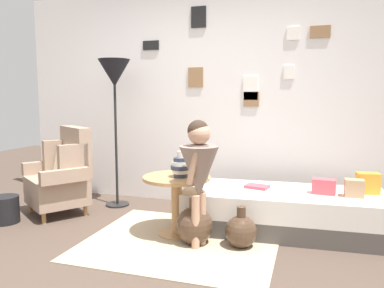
{
  "coord_description": "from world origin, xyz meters",
  "views": [
    {
      "loc": [
        1.24,
        -2.5,
        1.29
      ],
      "look_at": [
        0.15,
        0.95,
        0.85
      ],
      "focal_mm": 35.23,
      "sensor_mm": 36.0,
      "label": 1
    }
  ],
  "objects_px": {
    "side_table": "(177,192)",
    "person_child": "(199,167)",
    "vase_striped": "(181,167)",
    "demijohn_far": "(241,231)",
    "magazine_basket": "(5,210)",
    "armchair": "(63,175)",
    "daybed": "(282,211)",
    "demijohn_near": "(194,225)",
    "book_on_daybed": "(257,187)",
    "floor_lamp": "(115,80)"
  },
  "relations": [
    {
      "from": "vase_striped",
      "to": "demijohn_near",
      "type": "relative_size",
      "value": 0.58
    },
    {
      "from": "daybed",
      "to": "book_on_daybed",
      "type": "xyz_separation_m",
      "value": [
        -0.25,
        0.04,
        0.22
      ]
    },
    {
      "from": "armchair",
      "to": "vase_striped",
      "type": "bearing_deg",
      "value": -10.74
    },
    {
      "from": "person_child",
      "to": "demijohn_near",
      "type": "height_order",
      "value": "person_child"
    },
    {
      "from": "vase_striped",
      "to": "person_child",
      "type": "xyz_separation_m",
      "value": [
        0.24,
        -0.21,
        0.04
      ]
    },
    {
      "from": "daybed",
      "to": "floor_lamp",
      "type": "xyz_separation_m",
      "value": [
        -1.97,
        0.31,
        1.31
      ]
    },
    {
      "from": "vase_striped",
      "to": "demijohn_near",
      "type": "bearing_deg",
      "value": -39.1
    },
    {
      "from": "demijohn_near",
      "to": "floor_lamp",
      "type": "bearing_deg",
      "value": 144.73
    },
    {
      "from": "person_child",
      "to": "demijohn_far",
      "type": "relative_size",
      "value": 3.04
    },
    {
      "from": "floor_lamp",
      "to": "demijohn_near",
      "type": "relative_size",
      "value": 4.17
    },
    {
      "from": "armchair",
      "to": "daybed",
      "type": "xyz_separation_m",
      "value": [
        2.4,
        0.15,
        -0.24
      ]
    },
    {
      "from": "side_table",
      "to": "magazine_basket",
      "type": "bearing_deg",
      "value": -173.53
    },
    {
      "from": "armchair",
      "to": "person_child",
      "type": "distance_m",
      "value": 1.83
    },
    {
      "from": "armchair",
      "to": "magazine_basket",
      "type": "distance_m",
      "value": 0.67
    },
    {
      "from": "vase_striped",
      "to": "magazine_basket",
      "type": "distance_m",
      "value": 1.95
    },
    {
      "from": "daybed",
      "to": "floor_lamp",
      "type": "relative_size",
      "value": 1.11
    },
    {
      "from": "side_table",
      "to": "magazine_basket",
      "type": "distance_m",
      "value": 1.86
    },
    {
      "from": "floor_lamp",
      "to": "demijohn_far",
      "type": "xyz_separation_m",
      "value": [
        1.66,
        -0.84,
        -1.36
      ]
    },
    {
      "from": "side_table",
      "to": "floor_lamp",
      "type": "relative_size",
      "value": 0.36
    },
    {
      "from": "daybed",
      "to": "magazine_basket",
      "type": "xyz_separation_m",
      "value": [
        -2.77,
        -0.62,
        -0.06
      ]
    },
    {
      "from": "vase_striped",
      "to": "demijohn_far",
      "type": "bearing_deg",
      "value": -9.69
    },
    {
      "from": "side_table",
      "to": "book_on_daybed",
      "type": "xyz_separation_m",
      "value": [
        0.69,
        0.45,
        0.0
      ]
    },
    {
      "from": "vase_striped",
      "to": "person_child",
      "type": "height_order",
      "value": "person_child"
    },
    {
      "from": "armchair",
      "to": "magazine_basket",
      "type": "bearing_deg",
      "value": -128.01
    },
    {
      "from": "daybed",
      "to": "person_child",
      "type": "height_order",
      "value": "person_child"
    },
    {
      "from": "daybed",
      "to": "magazine_basket",
      "type": "relative_size",
      "value": 6.93
    },
    {
      "from": "armchair",
      "to": "daybed",
      "type": "relative_size",
      "value": 0.5
    },
    {
      "from": "armchair",
      "to": "floor_lamp",
      "type": "relative_size",
      "value": 0.56
    },
    {
      "from": "person_child",
      "to": "daybed",
      "type": "bearing_deg",
      "value": 44.21
    },
    {
      "from": "vase_striped",
      "to": "magazine_basket",
      "type": "relative_size",
      "value": 0.86
    },
    {
      "from": "book_on_daybed",
      "to": "magazine_basket",
      "type": "bearing_deg",
      "value": -165.32
    },
    {
      "from": "side_table",
      "to": "person_child",
      "type": "xyz_separation_m",
      "value": [
        0.28,
        -0.23,
        0.3
      ]
    },
    {
      "from": "demijohn_far",
      "to": "armchair",
      "type": "bearing_deg",
      "value": 169.55
    },
    {
      "from": "floor_lamp",
      "to": "demijohn_far",
      "type": "distance_m",
      "value": 2.31
    },
    {
      "from": "demijohn_near",
      "to": "magazine_basket",
      "type": "relative_size",
      "value": 1.49
    },
    {
      "from": "person_child",
      "to": "demijohn_near",
      "type": "distance_m",
      "value": 0.54
    },
    {
      "from": "vase_striped",
      "to": "demijohn_far",
      "type": "distance_m",
      "value": 0.79
    },
    {
      "from": "armchair",
      "to": "demijohn_far",
      "type": "bearing_deg",
      "value": -10.45
    },
    {
      "from": "armchair",
      "to": "person_child",
      "type": "relative_size",
      "value": 0.87
    },
    {
      "from": "person_child",
      "to": "magazine_basket",
      "type": "relative_size",
      "value": 3.97
    },
    {
      "from": "demijohn_far",
      "to": "demijohn_near",
      "type": "bearing_deg",
      "value": -173.93
    },
    {
      "from": "daybed",
      "to": "demijohn_near",
      "type": "relative_size",
      "value": 4.64
    },
    {
      "from": "magazine_basket",
      "to": "vase_striped",
      "type": "bearing_deg",
      "value": 5.77
    },
    {
      "from": "daybed",
      "to": "demijohn_near",
      "type": "xyz_separation_m",
      "value": [
        -0.72,
        -0.57,
        -0.03
      ]
    },
    {
      "from": "side_table",
      "to": "magazine_basket",
      "type": "height_order",
      "value": "side_table"
    },
    {
      "from": "armchair",
      "to": "vase_striped",
      "type": "xyz_separation_m",
      "value": [
        1.5,
        -0.28,
        0.22
      ]
    },
    {
      "from": "daybed",
      "to": "book_on_daybed",
      "type": "distance_m",
      "value": 0.34
    },
    {
      "from": "daybed",
      "to": "person_child",
      "type": "xyz_separation_m",
      "value": [
        -0.66,
        -0.64,
        0.51
      ]
    },
    {
      "from": "person_child",
      "to": "demijohn_far",
      "type": "bearing_deg",
      "value": 17.4
    },
    {
      "from": "demijohn_near",
      "to": "vase_striped",
      "type": "bearing_deg",
      "value": 140.9
    }
  ]
}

